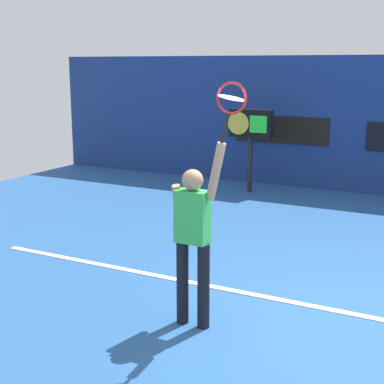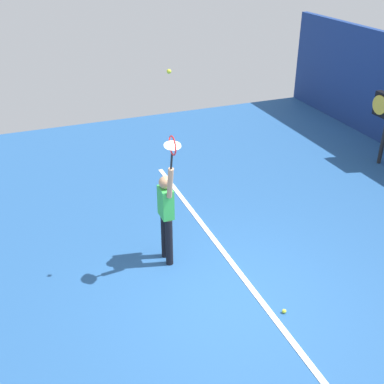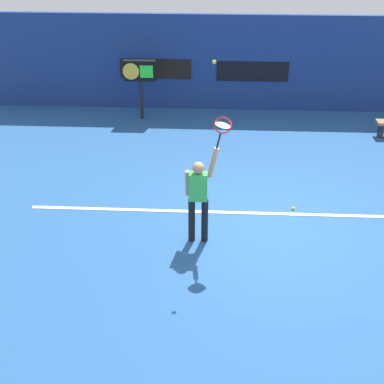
# 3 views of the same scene
# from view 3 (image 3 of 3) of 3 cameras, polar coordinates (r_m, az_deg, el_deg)

# --- Properties ---
(ground_plane) EXTENTS (18.00, 18.00, 0.00)m
(ground_plane) POSITION_cam_3_polar(r_m,az_deg,el_deg) (10.64, 8.16, -3.61)
(ground_plane) COLOR #23518C
(back_wall) EXTENTS (18.00, 0.20, 2.91)m
(back_wall) POSITION_cam_3_polar(r_m,az_deg,el_deg) (16.37, 6.76, 14.00)
(back_wall) COLOR navy
(back_wall) RESTS_ON ground_plane
(sponsor_banner_center) EXTENTS (2.20, 0.03, 0.60)m
(sponsor_banner_center) POSITION_cam_3_polar(r_m,az_deg,el_deg) (16.31, 6.74, 13.15)
(sponsor_banner_center) COLOR black
(sponsor_banner_portside) EXTENTS (2.20, 0.03, 0.60)m
(sponsor_banner_portside) POSITION_cam_3_polar(r_m,az_deg,el_deg) (16.38, -4.08, 13.49)
(sponsor_banner_portside) COLOR black
(court_baseline) EXTENTS (10.00, 0.10, 0.01)m
(court_baseline) POSITION_cam_3_polar(r_m,az_deg,el_deg) (11.00, 8.00, -2.38)
(court_baseline) COLOR white
(court_baseline) RESTS_ON ground_plane
(tennis_player) EXTENTS (0.61, 0.31, 1.99)m
(tennis_player) POSITION_cam_3_polar(r_m,az_deg,el_deg) (9.54, 0.71, -0.34)
(tennis_player) COLOR black
(tennis_player) RESTS_ON ground_plane
(tennis_racket) EXTENTS (0.37, 0.27, 0.63)m
(tennis_racket) POSITION_cam_3_polar(r_m,az_deg,el_deg) (8.94, 3.39, 7.21)
(tennis_racket) COLOR black
(tennis_ball) EXTENTS (0.07, 0.07, 0.07)m
(tennis_ball) POSITION_cam_3_polar(r_m,az_deg,el_deg) (8.60, 2.48, 14.23)
(tennis_ball) COLOR #CCE033
(scoreboard_clock) EXTENTS (0.96, 0.20, 1.79)m
(scoreboard_clock) POSITION_cam_3_polar(r_m,az_deg,el_deg) (15.51, -5.82, 12.96)
(scoreboard_clock) COLOR black
(scoreboard_clock) RESTS_ON ground_plane
(spare_ball) EXTENTS (0.07, 0.07, 0.07)m
(spare_ball) POSITION_cam_3_polar(r_m,az_deg,el_deg) (11.24, 11.19, -1.78)
(spare_ball) COLOR #CCE033
(spare_ball) RESTS_ON ground_plane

